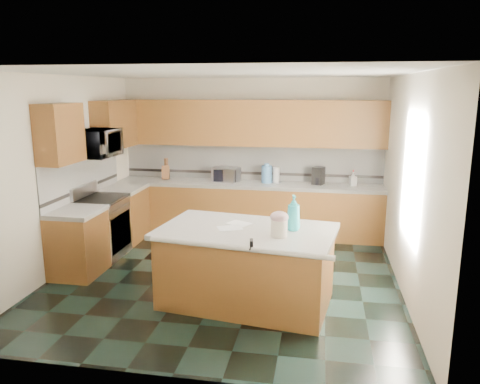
% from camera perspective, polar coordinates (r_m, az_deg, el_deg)
% --- Properties ---
extents(floor, '(4.60, 4.60, 0.00)m').
position_cam_1_polar(floor, '(6.49, -1.87, -10.32)').
color(floor, black).
rests_on(floor, ground).
extents(ceiling, '(4.60, 4.60, 0.00)m').
position_cam_1_polar(ceiling, '(5.99, -2.06, 14.26)').
color(ceiling, white).
rests_on(ceiling, ground).
extents(wall_back, '(4.60, 0.04, 2.70)m').
position_cam_1_polar(wall_back, '(8.35, 1.33, 4.46)').
color(wall_back, '#F4E8CF').
rests_on(wall_back, ground).
extents(wall_front, '(4.60, 0.04, 2.70)m').
position_cam_1_polar(wall_front, '(3.92, -8.99, -4.94)').
color(wall_front, '#F4E8CF').
rests_on(wall_front, ground).
extents(wall_left, '(0.04, 4.60, 2.70)m').
position_cam_1_polar(wall_left, '(6.95, -21.04, 2.00)').
color(wall_left, '#F4E8CF').
rests_on(wall_left, ground).
extents(wall_right, '(0.04, 4.60, 2.70)m').
position_cam_1_polar(wall_right, '(6.06, 20.03, 0.65)').
color(wall_right, '#F4E8CF').
rests_on(wall_right, ground).
extents(back_base_cab, '(4.60, 0.60, 0.86)m').
position_cam_1_polar(back_base_cab, '(8.22, 0.96, -2.21)').
color(back_base_cab, '#3B220E').
rests_on(back_base_cab, ground).
extents(back_countertop, '(4.60, 0.64, 0.06)m').
position_cam_1_polar(back_countertop, '(8.11, 0.97, 0.93)').
color(back_countertop, white).
rests_on(back_countertop, back_base_cab).
extents(back_upper_cab, '(4.60, 0.33, 0.78)m').
position_cam_1_polar(back_upper_cab, '(8.10, 1.15, 8.41)').
color(back_upper_cab, '#3B220E').
rests_on(back_upper_cab, wall_back).
extents(back_backsplash, '(4.60, 0.02, 0.63)m').
position_cam_1_polar(back_backsplash, '(8.33, 1.29, 3.65)').
color(back_backsplash, silver).
rests_on(back_backsplash, back_countertop).
extents(back_accent_band, '(4.60, 0.01, 0.05)m').
position_cam_1_polar(back_accent_band, '(8.36, 1.28, 2.32)').
color(back_accent_band, black).
rests_on(back_accent_band, back_countertop).
extents(left_base_cab_rear, '(0.60, 0.82, 0.86)m').
position_cam_1_polar(left_base_cab_rear, '(8.11, -13.96, -2.78)').
color(left_base_cab_rear, '#3B220E').
rests_on(left_base_cab_rear, ground).
extents(left_counter_rear, '(0.64, 0.82, 0.06)m').
position_cam_1_polar(left_counter_rear, '(8.01, -14.13, 0.40)').
color(left_counter_rear, white).
rests_on(left_counter_rear, left_base_cab_rear).
extents(left_base_cab_front, '(0.60, 0.72, 0.86)m').
position_cam_1_polar(left_base_cab_front, '(6.81, -19.14, -6.06)').
color(left_base_cab_front, '#3B220E').
rests_on(left_base_cab_front, ground).
extents(left_counter_front, '(0.64, 0.72, 0.06)m').
position_cam_1_polar(left_counter_front, '(6.68, -19.42, -2.31)').
color(left_counter_front, white).
rests_on(left_counter_front, left_base_cab_front).
extents(left_backsplash, '(0.02, 2.30, 0.63)m').
position_cam_1_polar(left_backsplash, '(7.42, -18.61, 1.90)').
color(left_backsplash, silver).
rests_on(left_backsplash, wall_left).
extents(left_accent_band, '(0.01, 2.30, 0.05)m').
position_cam_1_polar(left_accent_band, '(7.45, -18.46, 0.43)').
color(left_accent_band, black).
rests_on(left_accent_band, wall_left).
extents(left_upper_cab_rear, '(0.33, 1.09, 0.78)m').
position_cam_1_polar(left_upper_cab_rear, '(8.04, -15.02, 7.97)').
color(left_upper_cab_rear, '#3B220E').
rests_on(left_upper_cab_rear, wall_left).
extents(left_upper_cab_front, '(0.33, 0.72, 0.78)m').
position_cam_1_polar(left_upper_cab_front, '(6.57, -21.12, 6.64)').
color(left_upper_cab_front, '#3B220E').
rests_on(left_upper_cab_front, wall_left).
extents(range_body, '(0.60, 0.76, 0.88)m').
position_cam_1_polar(range_body, '(7.43, -16.41, -4.26)').
color(range_body, '#B7B7BC').
rests_on(range_body, ground).
extents(range_oven_door, '(0.02, 0.68, 0.55)m').
position_cam_1_polar(range_oven_door, '(7.32, -14.34, -4.72)').
color(range_oven_door, black).
rests_on(range_oven_door, range_body).
extents(range_cooktop, '(0.62, 0.78, 0.04)m').
position_cam_1_polar(range_cooktop, '(7.31, -16.63, -0.80)').
color(range_cooktop, black).
rests_on(range_cooktop, range_body).
extents(range_handle, '(0.02, 0.66, 0.02)m').
position_cam_1_polar(range_handle, '(7.20, -14.29, -1.84)').
color(range_handle, '#B7B7BC').
rests_on(range_handle, range_body).
extents(range_backguard, '(0.06, 0.76, 0.18)m').
position_cam_1_polar(range_backguard, '(7.40, -18.48, 0.19)').
color(range_backguard, '#B7B7BC').
rests_on(range_backguard, range_body).
extents(microwave, '(0.50, 0.73, 0.41)m').
position_cam_1_polar(microwave, '(7.17, -17.04, 5.68)').
color(microwave, '#B7B7BC').
rests_on(microwave, wall_left).
extents(island_base, '(2.05, 1.35, 0.86)m').
position_cam_1_polar(island_base, '(5.62, 0.80, -9.27)').
color(island_base, '#3B220E').
rests_on(island_base, ground).
extents(island_top, '(2.16, 1.47, 0.06)m').
position_cam_1_polar(island_top, '(5.47, 0.82, -4.79)').
color(island_top, white).
rests_on(island_top, island_base).
extents(island_bullnose, '(2.00, 0.34, 0.06)m').
position_cam_1_polar(island_bullnose, '(4.91, -0.30, -6.83)').
color(island_bullnose, white).
rests_on(island_bullnose, island_base).
extents(treat_jar, '(0.24, 0.24, 0.19)m').
position_cam_1_polar(treat_jar, '(5.17, 4.79, -4.40)').
color(treat_jar, silver).
rests_on(treat_jar, island_top).
extents(treat_jar_lid, '(0.20, 0.20, 0.13)m').
position_cam_1_polar(treat_jar_lid, '(5.13, 4.82, -3.05)').
color(treat_jar_lid, '#CB9BA3').
rests_on(treat_jar_lid, treat_jar).
extents(treat_jar_knob, '(0.07, 0.02, 0.02)m').
position_cam_1_polar(treat_jar_knob, '(5.12, 4.83, -2.57)').
color(treat_jar_knob, tan).
rests_on(treat_jar_knob, treat_jar_lid).
extents(treat_jar_knob_end_l, '(0.03, 0.03, 0.03)m').
position_cam_1_polar(treat_jar_knob_end_l, '(5.13, 4.46, -2.56)').
color(treat_jar_knob_end_l, tan).
rests_on(treat_jar_knob_end_l, treat_jar_lid).
extents(treat_jar_knob_end_r, '(0.03, 0.03, 0.03)m').
position_cam_1_polar(treat_jar_knob_end_r, '(5.12, 5.19, -2.59)').
color(treat_jar_knob_end_r, tan).
rests_on(treat_jar_knob_end_r, treat_jar_lid).
extents(soap_bottle_island, '(0.20, 0.20, 0.41)m').
position_cam_1_polar(soap_bottle_island, '(5.39, 6.55, -2.54)').
color(soap_bottle_island, '#26A4B4').
rests_on(soap_bottle_island, island_top).
extents(paper_sheet_a, '(0.34, 0.31, 0.00)m').
position_cam_1_polar(paper_sheet_a, '(5.48, -1.26, -4.40)').
color(paper_sheet_a, white).
rests_on(paper_sheet_a, island_top).
extents(paper_sheet_b, '(0.33, 0.31, 0.00)m').
position_cam_1_polar(paper_sheet_b, '(5.67, -0.14, -3.84)').
color(paper_sheet_b, white).
rests_on(paper_sheet_b, island_top).
extents(clamp_body, '(0.05, 0.11, 0.10)m').
position_cam_1_polar(clamp_body, '(4.89, 1.40, -6.40)').
color(clamp_body, black).
rests_on(clamp_body, island_top).
extents(clamp_handle, '(0.02, 0.08, 0.02)m').
position_cam_1_polar(clamp_handle, '(4.84, 1.28, -6.88)').
color(clamp_handle, black).
rests_on(clamp_handle, island_top).
extents(knife_block, '(0.18, 0.21, 0.27)m').
position_cam_1_polar(knife_block, '(8.49, -9.05, 2.34)').
color(knife_block, '#472814').
rests_on(knife_block, back_countertop).
extents(utensil_crock, '(0.12, 0.12, 0.15)m').
position_cam_1_polar(utensil_crock, '(8.53, -8.94, 2.08)').
color(utensil_crock, black).
rests_on(utensil_crock, back_countertop).
extents(utensil_bundle, '(0.07, 0.07, 0.22)m').
position_cam_1_polar(utensil_bundle, '(8.50, -8.98, 3.33)').
color(utensil_bundle, '#472814').
rests_on(utensil_bundle, utensil_crock).
extents(toaster_oven, '(0.50, 0.41, 0.25)m').
position_cam_1_polar(toaster_oven, '(8.20, -1.70, 2.16)').
color(toaster_oven, '#B7B7BC').
rests_on(toaster_oven, back_countertop).
extents(toaster_oven_door, '(0.39, 0.01, 0.21)m').
position_cam_1_polar(toaster_oven_door, '(8.07, -1.90, 1.98)').
color(toaster_oven_door, black).
rests_on(toaster_oven_door, toaster_oven).
extents(paper_towel, '(0.12, 0.12, 0.27)m').
position_cam_1_polar(paper_towel, '(8.12, 4.43, 2.09)').
color(paper_towel, white).
rests_on(paper_towel, back_countertop).
extents(paper_towel_base, '(0.18, 0.18, 0.01)m').
position_cam_1_polar(paper_towel_base, '(8.14, 4.42, 1.21)').
color(paper_towel_base, '#B7B7BC').
rests_on(paper_towel_base, back_countertop).
extents(water_jug, '(0.18, 0.18, 0.30)m').
position_cam_1_polar(water_jug, '(8.10, 3.27, 2.17)').
color(water_jug, '#4A81B8').
rests_on(water_jug, back_countertop).
extents(water_jug_neck, '(0.08, 0.08, 0.04)m').
position_cam_1_polar(water_jug_neck, '(8.07, 3.28, 3.35)').
color(water_jug_neck, '#4A81B8').
rests_on(water_jug_neck, water_jug).
extents(coffee_maker, '(0.23, 0.24, 0.30)m').
position_cam_1_polar(coffee_maker, '(8.06, 9.54, 1.98)').
color(coffee_maker, black).
rests_on(coffee_maker, back_countertop).
extents(coffee_carafe, '(0.12, 0.12, 0.12)m').
position_cam_1_polar(coffee_carafe, '(8.04, 9.52, 1.31)').
color(coffee_carafe, black).
rests_on(coffee_carafe, back_countertop).
extents(soap_bottle_back, '(0.14, 0.14, 0.24)m').
position_cam_1_polar(soap_bottle_back, '(8.06, 13.60, 1.58)').
color(soap_bottle_back, white).
rests_on(soap_bottle_back, back_countertop).
extents(soap_back_cap, '(0.02, 0.02, 0.03)m').
position_cam_1_polar(soap_back_cap, '(8.03, 13.65, 2.52)').
color(soap_back_cap, red).
rests_on(soap_back_cap, soap_bottle_back).
extents(window_light_proxy, '(0.02, 1.40, 1.10)m').
position_cam_1_polar(window_light_proxy, '(5.84, 20.18, 1.71)').
color(window_light_proxy, white).
rests_on(window_light_proxy, wall_right).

